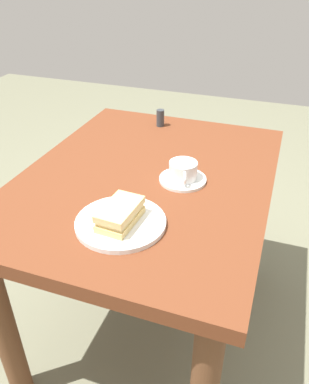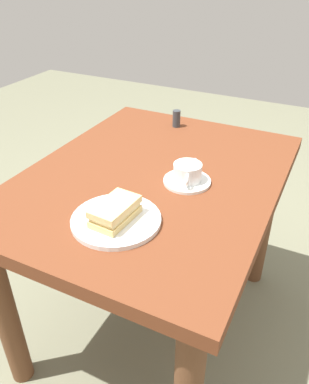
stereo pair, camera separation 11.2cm
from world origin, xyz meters
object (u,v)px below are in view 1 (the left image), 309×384
(sandwich_plate, at_px, (121,223))
(salt_shaker, at_px, (160,118))
(sandwich_front, at_px, (120,214))
(spoon, at_px, (185,165))
(dining_table, at_px, (147,206))
(coffee_saucer, at_px, (183,179))
(coffee_cup, at_px, (183,170))

(sandwich_plate, xyz_separation_m, salt_shaker, (-0.68, -0.12, 0.03))
(sandwich_front, relative_size, spoon, 1.48)
(sandwich_plate, bearing_deg, dining_table, -174.06)
(dining_table, bearing_deg, coffee_saucer, 90.83)
(dining_table, distance_m, sandwich_front, 0.33)
(dining_table, xyz_separation_m, coffee_cup, (-0.00, 0.12, 0.17))
(dining_table, bearing_deg, spoon, 126.86)
(sandwich_plate, distance_m, coffee_saucer, 0.30)
(coffee_cup, bearing_deg, coffee_saucer, -159.53)
(spoon, relative_size, salt_shaker, 1.42)
(sandwich_plate, xyz_separation_m, coffee_cup, (-0.28, 0.09, 0.03))
(sandwich_plate, xyz_separation_m, coffee_saucer, (-0.28, 0.09, -0.00))
(spoon, distance_m, salt_shaker, 0.38)
(coffee_cup, height_order, salt_shaker, salt_shaker)
(sandwich_plate, relative_size, sandwich_front, 1.68)
(dining_table, relative_size, coffee_saucer, 6.88)
(sandwich_front, bearing_deg, coffee_saucer, 162.55)
(sandwich_plate, bearing_deg, sandwich_front, 23.71)
(dining_table, xyz_separation_m, sandwich_plate, (0.28, 0.03, 0.13))
(sandwich_plate, xyz_separation_m, spoon, (-0.36, 0.08, 0.01))
(sandwich_plate, height_order, salt_shaker, salt_shaker)
(sandwich_front, bearing_deg, salt_shaker, -169.90)
(spoon, xyz_separation_m, salt_shaker, (-0.32, -0.20, 0.02))
(dining_table, distance_m, sandwich_plate, 0.31)
(sandwich_front, height_order, coffee_cup, same)
(coffee_saucer, bearing_deg, spoon, -168.94)
(salt_shaker, bearing_deg, spoon, 31.44)
(coffee_cup, distance_m, salt_shaker, 0.46)
(dining_table, height_order, sandwich_front, sandwich_front)
(sandwich_front, bearing_deg, coffee_cup, 162.38)
(sandwich_front, bearing_deg, spoon, 168.40)
(sandwich_plate, height_order, coffee_cup, coffee_cup)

